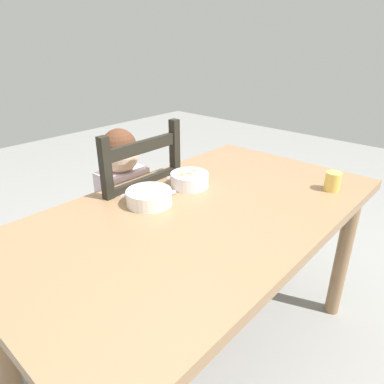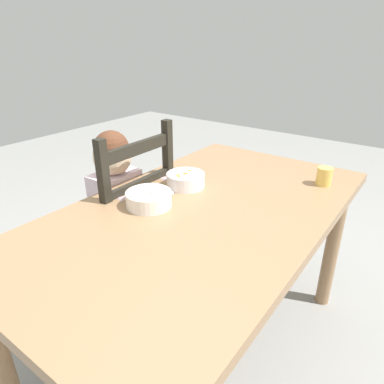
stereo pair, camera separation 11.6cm
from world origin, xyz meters
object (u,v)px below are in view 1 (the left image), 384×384
at_px(bowl_of_peas, 149,197).
at_px(drinking_cup, 333,181).
at_px(dining_chair, 130,229).
at_px(spoon, 174,190).
at_px(dining_table, 201,232).
at_px(bowl_of_carrots, 190,179).
at_px(child_figure, 127,198).

xyz_separation_m(bowl_of_peas, drinking_cup, (0.60, -0.47, 0.01)).
distance_m(dining_chair, bowl_of_peas, 0.44).
bearing_deg(spoon, dining_table, -103.05).
height_order(bowl_of_peas, bowl_of_carrots, same).
distance_m(dining_table, spoon, 0.22).
bearing_deg(child_figure, dining_chair, 83.84).
bearing_deg(drinking_cup, spoon, 132.88).
bearing_deg(bowl_of_carrots, drinking_cup, -52.02).
bearing_deg(dining_chair, dining_table, -91.42).
xyz_separation_m(child_figure, bowl_of_peas, (-0.11, -0.29, 0.14)).
relative_size(spoon, drinking_cup, 1.64).
distance_m(child_figure, bowl_of_carrots, 0.34).
height_order(dining_table, bowl_of_peas, bowl_of_peas).
height_order(bowl_of_carrots, spoon, bowl_of_carrots).
bearing_deg(drinking_cup, dining_table, 149.04).
relative_size(child_figure, bowl_of_peas, 5.58).
height_order(dining_table, spoon, spoon).
bearing_deg(bowl_of_peas, dining_chair, 68.75).
bearing_deg(spoon, dining_chair, 96.44).
height_order(bowl_of_carrots, drinking_cup, drinking_cup).
relative_size(child_figure, bowl_of_carrots, 5.97).
bearing_deg(bowl_of_carrots, dining_chair, 111.09).
height_order(bowl_of_peas, drinking_cup, drinking_cup).
distance_m(dining_chair, drinking_cup, 0.96).
bearing_deg(bowl_of_peas, dining_table, -59.23).
xyz_separation_m(dining_table, bowl_of_peas, (-0.10, 0.17, 0.13)).
xyz_separation_m(dining_chair, bowl_of_peas, (-0.12, -0.30, 0.31)).
bearing_deg(dining_table, dining_chair, 88.58).
height_order(dining_table, bowl_of_carrots, bowl_of_carrots).
height_order(dining_chair, spoon, dining_chair).
xyz_separation_m(child_figure, drinking_cup, (0.48, -0.76, 0.15)).
bearing_deg(spoon, drinking_cup, -47.12).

